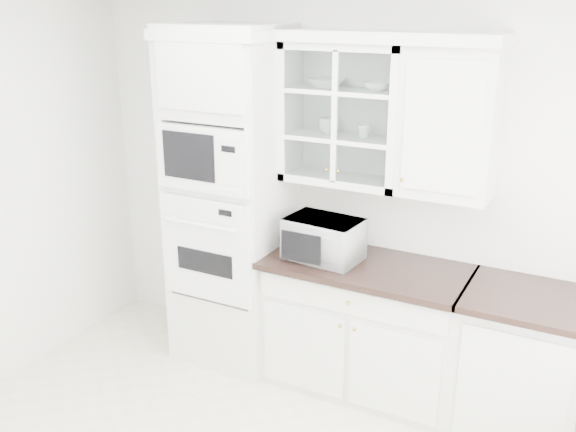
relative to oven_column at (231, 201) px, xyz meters
The scene contains 12 objects.
room_shell 1.37m from the oven_column, 52.79° to the right, with size 4.00×3.50×2.70m.
oven_column is the anchor object (origin of this frame).
base_cabinet_run 1.27m from the oven_column, ahead, with size 1.32×0.67×0.92m.
extra_base_cabinet 2.16m from the oven_column, ahead, with size 0.72×0.67×0.92m.
upper_cabinet_glass 1.03m from the oven_column, 12.10° to the left, with size 0.80×0.33×0.90m.
upper_cabinet_solid 1.60m from the oven_column, ahead, with size 0.55×0.33×0.90m, color silver.
crown_molding 1.33m from the oven_column, 11.90° to the left, with size 2.14×0.38×0.07m, color white.
countertop_microwave 0.76m from the oven_column, ahead, with size 0.48×0.40×0.28m, color white.
bowl_a 1.07m from the oven_column, 15.72° to the left, with size 0.23×0.23×0.06m, color white.
bowl_b 1.31m from the oven_column, 10.31° to the left, with size 0.17×0.17×0.05m, color white.
cup_a 0.89m from the oven_column, 15.75° to the left, with size 0.13×0.13×0.10m, color white.
cup_b 1.08m from the oven_column, ahead, with size 0.09×0.09×0.08m, color white.
Camera 1 is at (1.62, -2.20, 2.55)m, focal length 40.00 mm.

